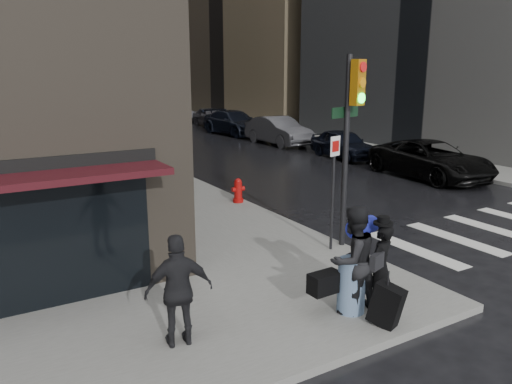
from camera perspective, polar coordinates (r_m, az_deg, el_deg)
ground at (r=10.26m, az=8.48°, el=-11.65°), size 140.00×140.00×0.00m
sidewalk_left at (r=34.89m, az=-20.86°, el=5.78°), size 4.00×50.00×0.15m
sidewalk_right at (r=39.50m, az=-1.13°, el=7.51°), size 3.00×50.00×0.15m
crosswalk at (r=16.31m, az=27.05°, el=-3.33°), size 8.50×3.00×0.01m
bldg_right_far at (r=72.98m, az=-4.97°, el=20.10°), size 22.00×20.00×25.00m
man_overcoat at (r=9.16m, az=14.15°, el=-9.02°), size 0.90×1.13×1.79m
man_jeans at (r=9.00m, az=10.89°, el=-7.62°), size 1.40×0.78×1.96m
man_greycoat at (r=7.95m, az=-8.80°, el=-11.07°), size 1.13×0.64×1.82m
traffic_light at (r=11.93m, az=10.65°, el=7.41°), size 1.12×0.63×4.58m
fire_hydrant at (r=16.35m, az=-2.06°, el=0.06°), size 0.44×0.35×0.80m
parked_car_0 at (r=21.93m, az=19.34°, el=3.52°), size 2.99×5.74×1.54m
parked_car_1 at (r=25.91m, az=9.96°, el=5.44°), size 2.05×4.35×1.44m
parked_car_2 at (r=30.19m, az=2.57°, el=7.01°), size 1.87×5.10×1.67m
parked_car_3 at (r=35.00m, az=-2.53°, el=7.92°), size 2.82×5.87×1.65m
parked_car_4 at (r=40.41m, az=-5.20°, el=8.56°), size 1.99×4.49×1.50m
parked_car_5 at (r=45.41m, az=-8.70°, el=8.91°), size 1.55×4.09×1.33m
parked_car_6 at (r=50.50m, az=-11.60°, el=9.31°), size 2.82×5.28×1.41m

